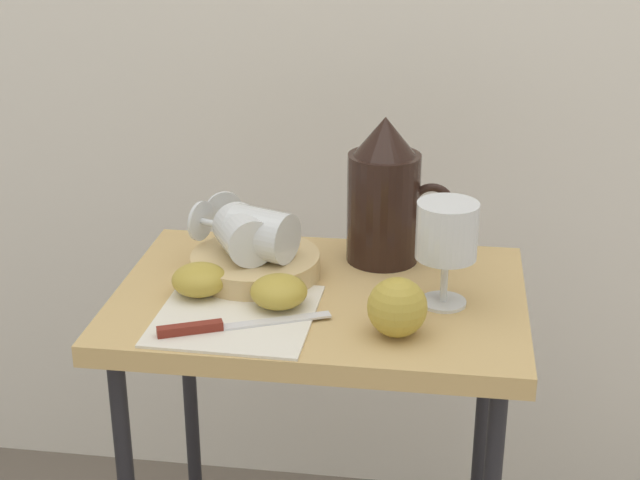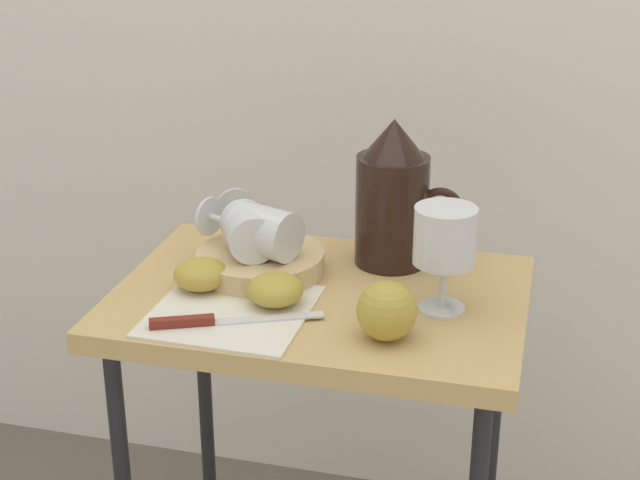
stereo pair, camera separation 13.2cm
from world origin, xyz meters
TOP-DOWN VIEW (x-y plane):
  - curtain_drape at (0.00, 0.49)m, footprint 2.40×0.03m
  - table at (0.00, 0.00)m, footprint 0.58×0.40m
  - linen_napkin at (-0.10, -0.09)m, footprint 0.21×0.22m
  - basket_tray at (-0.10, 0.04)m, footprint 0.19×0.19m
  - pitcher at (0.08, 0.13)m, footprint 0.16×0.11m
  - wine_glass_upright at (0.17, -0.01)m, footprint 0.08×0.08m
  - wine_glass_tipped_near at (-0.12, 0.03)m, footprint 0.13×0.16m
  - wine_glass_tipped_far at (-0.09, 0.03)m, footprint 0.17×0.12m
  - apple_half_left at (-0.16, -0.04)m, footprint 0.08×0.08m
  - apple_half_right at (-0.05, -0.06)m, footprint 0.08×0.08m
  - apple_whole at (0.12, -0.11)m, footprint 0.08×0.08m
  - knife at (-0.11, -0.14)m, footprint 0.22×0.11m

SIDE VIEW (x-z plane):
  - table at x=0.00m, z-range 0.26..0.93m
  - linen_napkin at x=-0.10m, z-range 0.67..0.67m
  - knife at x=-0.11m, z-range 0.67..0.68m
  - basket_tray at x=-0.10m, z-range 0.67..0.70m
  - apple_half_left at x=-0.16m, z-range 0.67..0.72m
  - apple_half_right at x=-0.05m, z-range 0.67..0.72m
  - apple_whole at x=0.12m, z-range 0.67..0.75m
  - wine_glass_tipped_near at x=-0.12m, z-range 0.70..0.77m
  - wine_glass_tipped_far at x=-0.09m, z-range 0.70..0.78m
  - pitcher at x=0.08m, z-range 0.65..0.87m
  - wine_glass_upright at x=0.17m, z-range 0.70..0.84m
  - curtain_drape at x=0.00m, z-range 0.00..1.86m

